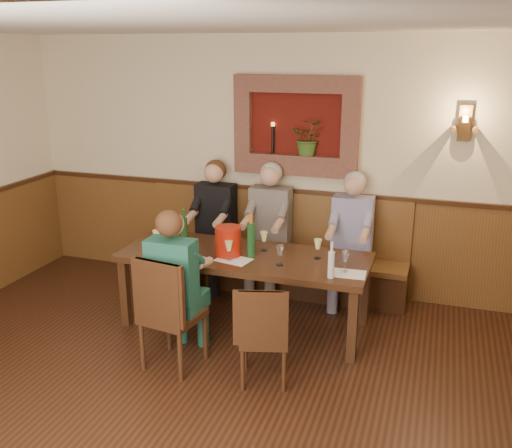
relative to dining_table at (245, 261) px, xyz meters
The scene contains 29 objects.
ground_plane 1.97m from the dining_table, 90.00° to the right, with size 6.00×6.00×0.00m, color black.
room_shell 2.21m from the dining_table, 90.00° to the right, with size 6.04×6.04×2.82m.
wainscoting 1.85m from the dining_table, 90.00° to the right, with size 6.02×6.02×1.15m.
wall_niche 1.59m from the dining_table, 77.58° to the left, with size 1.36×0.30×1.06m.
wall_sconce 2.53m from the dining_table, 29.61° to the left, with size 0.25×0.20×0.35m.
dining_table is the anchor object (origin of this frame).
bench 1.01m from the dining_table, 90.00° to the left, with size 3.00×0.45×1.11m.
chair_near_left 1.04m from the dining_table, 110.62° to the right, with size 0.52×0.52×1.03m.
chair_near_right 1.11m from the dining_table, 61.79° to the right, with size 0.48×0.48×0.87m.
person_bench_left 1.07m from the dining_table, 128.78° to the left, with size 0.44×0.53×1.46m.
person_bench_mid 0.84m from the dining_table, 91.42° to the left, with size 0.44×0.54×1.48m.
person_bench_right 1.22m from the dining_table, 43.39° to the left, with size 0.42×0.52×1.43m.
person_chair_front 0.85m from the dining_table, 113.53° to the right, with size 0.41×0.50×1.40m.
spittoon_bucket 0.27m from the dining_table, 152.93° to the right, with size 0.25×0.25×0.28m, color #B71B0B.
wine_bottle_green_a 0.27m from the dining_table, 25.02° to the right, with size 0.08×0.08×0.42m.
wine_bottle_green_b 0.71m from the dining_table, behind, with size 0.09×0.09×0.37m.
water_bottle 0.98m from the dining_table, 19.21° to the right, with size 0.07×0.07×0.33m.
tasting_sheet_a 0.80m from the dining_table, 166.63° to the right, with size 0.30×0.21×0.00m, color white.
tasting_sheet_b 0.20m from the dining_table, 104.73° to the right, with size 0.32×0.23×0.00m, color white.
tasting_sheet_c 1.05m from the dining_table, 10.08° to the right, with size 0.31×0.22×0.00m, color white.
tasting_sheet_d 0.47m from the dining_table, 142.58° to the right, with size 0.26×0.18×0.00m, color white.
wine_glass_0 0.90m from the dining_table, behind, with size 0.08×0.08×0.19m, color #FFFC98, non-canonical shape.
wine_glass_1 0.72m from the dining_table, ahead, with size 0.08×0.08×0.19m, color #FFFC98, non-canonical shape.
wine_glass_2 0.28m from the dining_table, 112.29° to the right, with size 0.08×0.08×0.19m, color #FFFC98, non-canonical shape.
wine_glass_3 0.72m from the dining_table, behind, with size 0.08×0.08×0.19m, color white, non-canonical shape.
wine_glass_4 0.28m from the dining_table, 47.73° to the left, with size 0.08×0.08×0.19m, color #FFFC98, non-canonical shape.
wine_glass_5 0.35m from the dining_table, 163.75° to the left, with size 0.08×0.08×0.19m, color white, non-canonical shape.
wine_glass_6 1.02m from the dining_table, ahead, with size 0.08×0.08×0.19m, color white, non-canonical shape.
wine_glass_7 0.47m from the dining_table, 23.02° to the right, with size 0.08×0.08×0.19m, color white, non-canonical shape.
Camera 1 is at (1.72, -3.01, 2.65)m, focal length 40.00 mm.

